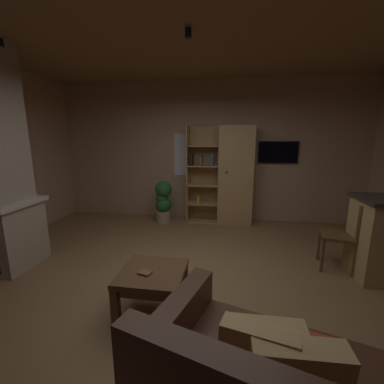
{
  "coord_description": "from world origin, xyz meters",
  "views": [
    {
      "loc": [
        0.46,
        -2.64,
        1.7
      ],
      "look_at": [
        0.0,
        0.4,
        1.05
      ],
      "focal_mm": 23.41,
      "sensor_mm": 36.0,
      "label": 1
    }
  ],
  "objects_px": {
    "bookshelf_cabinet": "(231,176)",
    "potted_floor_plant": "(163,200)",
    "wall_mounted_tv": "(278,152)",
    "table_book_0": "(145,273)",
    "dining_chair": "(345,231)",
    "coffee_table": "(153,279)"
  },
  "relations": [
    {
      "from": "bookshelf_cabinet",
      "to": "potted_floor_plant",
      "type": "height_order",
      "value": "bookshelf_cabinet"
    },
    {
      "from": "wall_mounted_tv",
      "to": "table_book_0",
      "type": "bearing_deg",
      "value": -118.15
    },
    {
      "from": "dining_chair",
      "to": "wall_mounted_tv",
      "type": "height_order",
      "value": "wall_mounted_tv"
    },
    {
      "from": "coffee_table",
      "to": "table_book_0",
      "type": "height_order",
      "value": "table_book_0"
    },
    {
      "from": "bookshelf_cabinet",
      "to": "wall_mounted_tv",
      "type": "distance_m",
      "value": 1.05
    },
    {
      "from": "dining_chair",
      "to": "table_book_0",
      "type": "bearing_deg",
      "value": -150.79
    },
    {
      "from": "coffee_table",
      "to": "dining_chair",
      "type": "height_order",
      "value": "dining_chair"
    },
    {
      "from": "bookshelf_cabinet",
      "to": "coffee_table",
      "type": "xyz_separation_m",
      "value": [
        -0.74,
        -2.91,
        -0.61
      ]
    },
    {
      "from": "dining_chair",
      "to": "coffee_table",
      "type": "bearing_deg",
      "value": -151.56
    },
    {
      "from": "coffee_table",
      "to": "table_book_0",
      "type": "xyz_separation_m",
      "value": [
        -0.05,
        -0.07,
        0.1
      ]
    },
    {
      "from": "bookshelf_cabinet",
      "to": "coffee_table",
      "type": "height_order",
      "value": "bookshelf_cabinet"
    },
    {
      "from": "bookshelf_cabinet",
      "to": "wall_mounted_tv",
      "type": "relative_size",
      "value": 2.54
    },
    {
      "from": "bookshelf_cabinet",
      "to": "potted_floor_plant",
      "type": "distance_m",
      "value": 1.47
    },
    {
      "from": "bookshelf_cabinet",
      "to": "table_book_0",
      "type": "relative_size",
      "value": 16.37
    },
    {
      "from": "bookshelf_cabinet",
      "to": "table_book_0",
      "type": "bearing_deg",
      "value": -104.9
    },
    {
      "from": "dining_chair",
      "to": "bookshelf_cabinet",
      "type": "bearing_deg",
      "value": 130.91
    },
    {
      "from": "bookshelf_cabinet",
      "to": "table_book_0",
      "type": "distance_m",
      "value": 3.13
    },
    {
      "from": "table_book_0",
      "to": "potted_floor_plant",
      "type": "xyz_separation_m",
      "value": [
        -0.57,
        2.79,
        0.0
      ]
    },
    {
      "from": "coffee_table",
      "to": "potted_floor_plant",
      "type": "distance_m",
      "value": 2.79
    },
    {
      "from": "potted_floor_plant",
      "to": "bookshelf_cabinet",
      "type": "bearing_deg",
      "value": 8.21
    },
    {
      "from": "coffee_table",
      "to": "wall_mounted_tv",
      "type": "xyz_separation_m",
      "value": [
        1.66,
        3.12,
        1.08
      ]
    },
    {
      "from": "coffee_table",
      "to": "potted_floor_plant",
      "type": "relative_size",
      "value": 0.71
    }
  ]
}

